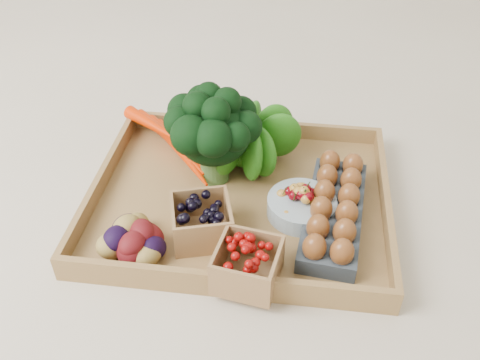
# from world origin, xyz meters

# --- Properties ---
(ground) EXTENTS (4.00, 4.00, 0.00)m
(ground) POSITION_xyz_m (0.00, 0.00, 0.00)
(ground) COLOR beige
(ground) RESTS_ON ground
(tray) EXTENTS (0.55, 0.45, 0.01)m
(tray) POSITION_xyz_m (0.00, 0.00, 0.01)
(tray) COLOR olive
(tray) RESTS_ON ground
(carrots) EXTENTS (0.20, 0.14, 0.05)m
(carrots) POSITION_xyz_m (-0.14, 0.12, 0.04)
(carrots) COLOR red
(carrots) RESTS_ON tray
(lettuce) EXTENTS (0.14, 0.14, 0.14)m
(lettuce) POSITION_xyz_m (-0.00, 0.12, 0.08)
(lettuce) COLOR #23590E
(lettuce) RESTS_ON tray
(broccoli) EXTENTS (0.18, 0.18, 0.14)m
(broccoli) POSITION_xyz_m (-0.06, 0.05, 0.09)
(broccoli) COLOR black
(broccoli) RESTS_ON tray
(cherry_bowl) EXTENTS (0.13, 0.13, 0.03)m
(cherry_bowl) POSITION_xyz_m (0.12, -0.03, 0.03)
(cherry_bowl) COLOR #8C9EA5
(cherry_bowl) RESTS_ON tray
(egg_carton) EXTENTS (0.13, 0.29, 0.03)m
(egg_carton) POSITION_xyz_m (0.17, -0.04, 0.03)
(egg_carton) COLOR #333A41
(egg_carton) RESTS_ON tray
(potatoes) EXTENTS (0.14, 0.14, 0.08)m
(potatoes) POSITION_xyz_m (-0.16, -0.16, 0.05)
(potatoes) COLOR #470B0E
(potatoes) RESTS_ON tray
(punnet_blackberry) EXTENTS (0.12, 0.12, 0.07)m
(punnet_blackberry) POSITION_xyz_m (-0.05, -0.11, 0.05)
(punnet_blackberry) COLOR black
(punnet_blackberry) RESTS_ON tray
(punnet_raspberry) EXTENTS (0.11, 0.11, 0.07)m
(punnet_raspberry) POSITION_xyz_m (0.04, -0.19, 0.05)
(punnet_raspberry) COLOR #7A0705
(punnet_raspberry) RESTS_ON tray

